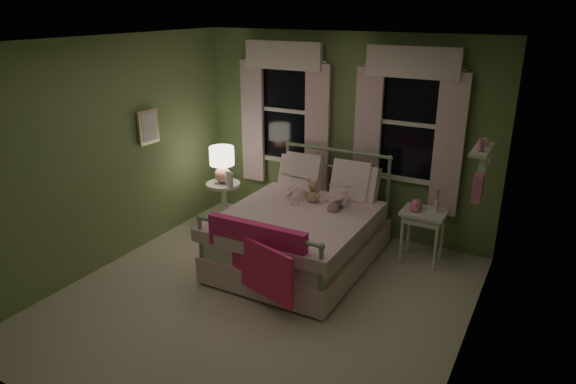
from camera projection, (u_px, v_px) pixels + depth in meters
The scene contains 18 objects.
room_shell at pixel (259, 182), 4.94m from camera, with size 4.20×4.20×4.20m.
bed at pixel (302, 232), 6.04m from camera, with size 1.58×2.04×1.18m.
pink_throw at pixel (255, 249), 5.11m from camera, with size 1.10×0.35×0.71m.
child_left at pixel (298, 171), 6.30m from camera, with size 0.30×0.19×0.81m, color #F7D1DD.
child_right at pixel (340, 182), 6.07m from camera, with size 0.35×0.27×0.72m, color #F7D1DD.
book_left at pixel (288, 178), 6.10m from camera, with size 0.20×0.27×0.03m, color beige.
book_right at pixel (331, 189), 5.86m from camera, with size 0.20×0.27×0.02m, color beige.
teddy_bear at pixel (313, 193), 6.11m from camera, with size 0.22×0.17×0.30m.
nightstand_left at pixel (224, 199), 6.95m from camera, with size 0.46×0.46×0.65m.
table_lamp at pixel (222, 161), 6.76m from camera, with size 0.33×0.33×0.49m.
book_nightstand at pixel (226, 185), 6.75m from camera, with size 0.16×0.22×0.02m, color beige.
nightstand_right at pixel (424, 219), 5.98m from camera, with size 0.50×0.40×0.64m.
pink_toy at pixel (416, 205), 5.96m from camera, with size 0.14×0.19×0.14m.
bud_vase at pixel (437, 200), 5.88m from camera, with size 0.06×0.06×0.28m.
window_left at pixel (284, 106), 6.88m from camera, with size 1.34×0.13×1.96m.
window_right at pixel (409, 119), 6.11m from camera, with size 1.34×0.13×1.96m.
wall_shelf at pixel (481, 169), 4.58m from camera, with size 0.15×0.50×0.60m.
framed_picture at pixel (149, 127), 6.24m from camera, with size 0.03×0.32×0.42m.
Camera 1 is at (2.49, -3.96, 2.92)m, focal length 32.00 mm.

